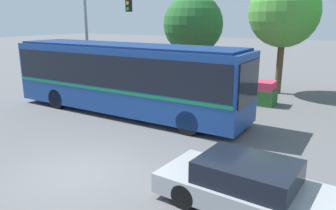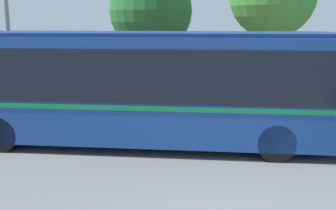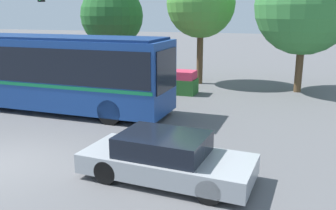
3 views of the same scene
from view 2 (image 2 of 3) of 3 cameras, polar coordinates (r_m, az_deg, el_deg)
city_bus at (r=11.53m, az=-5.44°, el=3.42°), size 12.03×2.76×3.29m
traffic_light_pole at (r=15.27m, az=-18.69°, el=12.90°), size 4.59×0.24×5.98m
flowering_hedge at (r=16.55m, az=5.20°, el=1.67°), size 7.44×1.18×1.24m
street_tree_left at (r=19.40m, az=-2.50°, el=13.43°), size 3.96×3.96×6.04m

